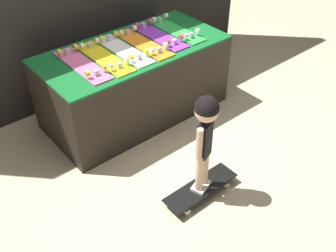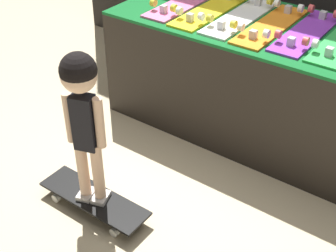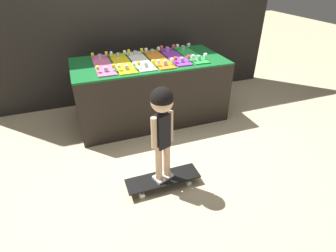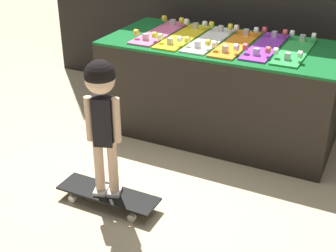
{
  "view_description": "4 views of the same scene",
  "coord_description": "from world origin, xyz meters",
  "px_view_note": "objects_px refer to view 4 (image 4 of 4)",
  "views": [
    {
      "loc": [
        -1.99,
        -2.37,
        2.58
      ],
      "look_at": [
        -0.22,
        -0.27,
        0.41
      ],
      "focal_mm": 42.0,
      "sensor_mm": 36.0,
      "label": 1
    },
    {
      "loc": [
        1.23,
        -2.14,
        1.98
      ],
      "look_at": [
        -0.08,
        -0.33,
        0.43
      ],
      "focal_mm": 50.0,
      "sensor_mm": 36.0,
      "label": 2
    },
    {
      "loc": [
        -0.88,
        -2.53,
        1.82
      ],
      "look_at": [
        -0.1,
        -0.42,
        0.42
      ],
      "focal_mm": 28.0,
      "sensor_mm": 36.0,
      "label": 3
    },
    {
      "loc": [
        1.2,
        -2.91,
        1.9
      ],
      "look_at": [
        -0.09,
        -0.27,
        0.4
      ],
      "focal_mm": 50.0,
      "sensor_mm": 36.0,
      "label": 4
    }
  ],
  "objects_px": {
    "skateboard_orange_on_rack": "(236,43)",
    "skateboard_white_on_rack": "(210,39)",
    "child": "(102,104)",
    "skateboard_purple_on_rack": "(266,46)",
    "skateboard_pink_on_rack": "(160,32)",
    "skateboard_on_floor": "(108,195)",
    "skateboard_yellow_on_rack": "(183,36)",
    "skateboard_green_on_rack": "(295,50)"
  },
  "relations": [
    {
      "from": "skateboard_pink_on_rack",
      "to": "skateboard_green_on_rack",
      "type": "relative_size",
      "value": 1.0
    },
    {
      "from": "skateboard_white_on_rack",
      "to": "skateboard_purple_on_rack",
      "type": "height_order",
      "value": "same"
    },
    {
      "from": "skateboard_pink_on_rack",
      "to": "skateboard_on_floor",
      "type": "xyz_separation_m",
      "value": [
        0.28,
        -1.33,
        -0.74
      ]
    },
    {
      "from": "skateboard_green_on_rack",
      "to": "skateboard_orange_on_rack",
      "type": "bearing_deg",
      "value": -175.43
    },
    {
      "from": "skateboard_purple_on_rack",
      "to": "skateboard_on_floor",
      "type": "height_order",
      "value": "skateboard_purple_on_rack"
    },
    {
      "from": "skateboard_orange_on_rack",
      "to": "skateboard_purple_on_rack",
      "type": "relative_size",
      "value": 1.0
    },
    {
      "from": "skateboard_on_floor",
      "to": "skateboard_pink_on_rack",
      "type": "bearing_deg",
      "value": 101.97
    },
    {
      "from": "skateboard_yellow_on_rack",
      "to": "skateboard_orange_on_rack",
      "type": "bearing_deg",
      "value": 0.06
    },
    {
      "from": "skateboard_yellow_on_rack",
      "to": "skateboard_purple_on_rack",
      "type": "height_order",
      "value": "same"
    },
    {
      "from": "skateboard_orange_on_rack",
      "to": "skateboard_green_on_rack",
      "type": "distance_m",
      "value": 0.46
    },
    {
      "from": "skateboard_orange_on_rack",
      "to": "skateboard_white_on_rack",
      "type": "bearing_deg",
      "value": 177.14
    },
    {
      "from": "skateboard_purple_on_rack",
      "to": "skateboard_on_floor",
      "type": "xyz_separation_m",
      "value": [
        -0.63,
        -1.35,
        -0.74
      ]
    },
    {
      "from": "skateboard_pink_on_rack",
      "to": "skateboard_orange_on_rack",
      "type": "xyz_separation_m",
      "value": [
        0.68,
        -0.02,
        0.0
      ]
    },
    {
      "from": "skateboard_pink_on_rack",
      "to": "skateboard_white_on_rack",
      "type": "bearing_deg",
      "value": -0.99
    },
    {
      "from": "skateboard_pink_on_rack",
      "to": "skateboard_yellow_on_rack",
      "type": "xyz_separation_m",
      "value": [
        0.23,
        -0.02,
        0.0
      ]
    },
    {
      "from": "skateboard_yellow_on_rack",
      "to": "skateboard_on_floor",
      "type": "bearing_deg",
      "value": -87.62
    },
    {
      "from": "skateboard_purple_on_rack",
      "to": "skateboard_green_on_rack",
      "type": "height_order",
      "value": "same"
    },
    {
      "from": "skateboard_white_on_rack",
      "to": "skateboard_purple_on_rack",
      "type": "xyz_separation_m",
      "value": [
        0.45,
        0.03,
        0.0
      ]
    },
    {
      "from": "skateboard_on_floor",
      "to": "child",
      "type": "bearing_deg",
      "value": 0.0
    },
    {
      "from": "skateboard_orange_on_rack",
      "to": "child",
      "type": "bearing_deg",
      "value": -106.99
    },
    {
      "from": "skateboard_white_on_rack",
      "to": "skateboard_orange_on_rack",
      "type": "relative_size",
      "value": 1.0
    },
    {
      "from": "skateboard_white_on_rack",
      "to": "skateboard_yellow_on_rack",
      "type": "bearing_deg",
      "value": -177.02
    },
    {
      "from": "child",
      "to": "skateboard_yellow_on_rack",
      "type": "bearing_deg",
      "value": 73.86
    },
    {
      "from": "skateboard_green_on_rack",
      "to": "child",
      "type": "xyz_separation_m",
      "value": [
        -0.85,
        -1.34,
        -0.07
      ]
    },
    {
      "from": "skateboard_pink_on_rack",
      "to": "skateboard_orange_on_rack",
      "type": "relative_size",
      "value": 1.0
    },
    {
      "from": "skateboard_green_on_rack",
      "to": "skateboard_on_floor",
      "type": "height_order",
      "value": "skateboard_green_on_rack"
    },
    {
      "from": "skateboard_pink_on_rack",
      "to": "skateboard_white_on_rack",
      "type": "height_order",
      "value": "same"
    },
    {
      "from": "skateboard_green_on_rack",
      "to": "skateboard_white_on_rack",
      "type": "bearing_deg",
      "value": -177.9
    },
    {
      "from": "skateboard_white_on_rack",
      "to": "child",
      "type": "distance_m",
      "value": 1.33
    },
    {
      "from": "skateboard_pink_on_rack",
      "to": "skateboard_white_on_rack",
      "type": "xyz_separation_m",
      "value": [
        0.45,
        -0.01,
        0.0
      ]
    },
    {
      "from": "skateboard_yellow_on_rack",
      "to": "skateboard_white_on_rack",
      "type": "xyz_separation_m",
      "value": [
        0.23,
        0.01,
        0.0
      ]
    },
    {
      "from": "skateboard_on_floor",
      "to": "skateboard_white_on_rack",
      "type": "bearing_deg",
      "value": 82.54
    },
    {
      "from": "skateboard_green_on_rack",
      "to": "skateboard_on_floor",
      "type": "bearing_deg",
      "value": -122.41
    },
    {
      "from": "skateboard_pink_on_rack",
      "to": "skateboard_yellow_on_rack",
      "type": "height_order",
      "value": "same"
    },
    {
      "from": "skateboard_yellow_on_rack",
      "to": "skateboard_white_on_rack",
      "type": "height_order",
      "value": "same"
    },
    {
      "from": "skateboard_orange_on_rack",
      "to": "skateboard_on_floor",
      "type": "relative_size",
      "value": 1.09
    },
    {
      "from": "skateboard_yellow_on_rack",
      "to": "skateboard_purple_on_rack",
      "type": "distance_m",
      "value": 0.68
    },
    {
      "from": "skateboard_white_on_rack",
      "to": "skateboard_orange_on_rack",
      "type": "height_order",
      "value": "same"
    },
    {
      "from": "skateboard_purple_on_rack",
      "to": "child",
      "type": "xyz_separation_m",
      "value": [
        -0.63,
        -1.35,
        -0.07
      ]
    },
    {
      "from": "skateboard_orange_on_rack",
      "to": "skateboard_yellow_on_rack",
      "type": "bearing_deg",
      "value": -179.94
    },
    {
      "from": "skateboard_pink_on_rack",
      "to": "skateboard_yellow_on_rack",
      "type": "bearing_deg",
      "value": -4.96
    },
    {
      "from": "child",
      "to": "skateboard_purple_on_rack",
      "type": "bearing_deg",
      "value": 46.52
    }
  ]
}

